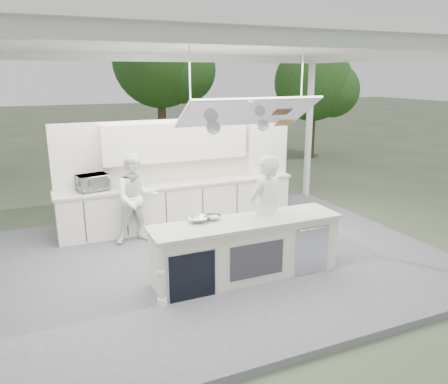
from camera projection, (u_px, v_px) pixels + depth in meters
name	position (u px, v px, depth m)	size (l,w,h in m)	color
ground	(214.00, 263.00, 7.83)	(90.00, 90.00, 0.00)	#4C5A3E
stage_deck	(214.00, 260.00, 7.81)	(8.00, 6.00, 0.12)	slate
tent	(213.00, 46.00, 6.85)	(8.20, 6.20, 3.86)	white
demo_island	(246.00, 249.00, 6.94)	(3.10, 0.79, 0.95)	white
back_counter	(180.00, 204.00, 9.35)	(5.08, 0.72, 0.95)	white
back_wall_unit	(195.00, 156.00, 9.46)	(5.05, 0.48, 2.25)	white
tree_cluster	(105.00, 74.00, 15.55)	(19.55, 9.40, 5.85)	#463A23
head_chef	(265.00, 213.00, 7.17)	(0.70, 0.46, 1.93)	white
sous_chef	(136.00, 199.00, 8.30)	(0.85, 0.66, 1.74)	white
toaster_oven	(92.00, 183.00, 8.53)	(0.58, 0.39, 0.32)	silver
bowl_large	(197.00, 219.00, 6.76)	(0.31, 0.31, 0.08)	silver
bowl_small	(213.00, 217.00, 6.86)	(0.25, 0.25, 0.08)	#B3B4BA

